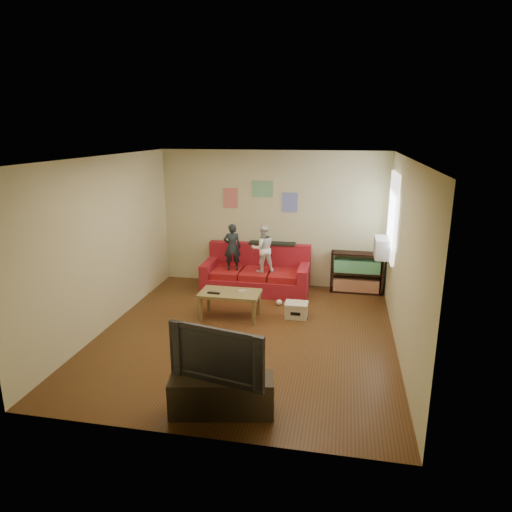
% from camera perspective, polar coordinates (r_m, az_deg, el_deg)
% --- Properties ---
extents(room_shell, '(4.52, 5.02, 2.72)m').
position_cam_1_polar(room_shell, '(6.74, -1.30, 0.66)').
color(room_shell, '#543215').
rests_on(room_shell, ground).
extents(sofa, '(2.06, 0.95, 0.90)m').
position_cam_1_polar(sofa, '(9.03, 0.11, -2.36)').
color(sofa, maroon).
rests_on(sofa, ground).
extents(child_a, '(0.38, 0.29, 0.92)m').
position_cam_1_polar(child_a, '(8.80, -2.99, 1.12)').
color(child_a, black).
rests_on(child_a, sofa).
extents(child_b, '(0.55, 0.51, 0.93)m').
position_cam_1_polar(child_b, '(8.67, 0.86, 0.96)').
color(child_b, white).
rests_on(child_b, sofa).
extents(coffee_table, '(1.01, 0.55, 0.45)m').
position_cam_1_polar(coffee_table, '(7.68, -3.26, -4.98)').
color(coffee_table, olive).
rests_on(coffee_table, ground).
extents(remote, '(0.21, 0.07, 0.02)m').
position_cam_1_polar(remote, '(7.61, -5.32, -4.62)').
color(remote, black).
rests_on(remote, coffee_table).
extents(game_controller, '(0.15, 0.08, 0.03)m').
position_cam_1_polar(game_controller, '(7.66, -1.72, -4.40)').
color(game_controller, silver).
rests_on(game_controller, coffee_table).
extents(bookshelf, '(0.99, 0.30, 0.80)m').
position_cam_1_polar(bookshelf, '(9.09, 12.43, -2.28)').
color(bookshelf, black).
rests_on(bookshelf, ground).
extents(window, '(0.04, 1.08, 1.48)m').
position_cam_1_polar(window, '(8.18, 16.68, 4.76)').
color(window, white).
rests_on(window, room_shell).
extents(ac_unit, '(0.28, 0.55, 0.35)m').
position_cam_1_polar(ac_unit, '(8.29, 15.56, 1.01)').
color(ac_unit, '#B7B2A3').
rests_on(ac_unit, window).
extents(artwork_left, '(0.30, 0.01, 0.40)m').
position_cam_1_polar(artwork_left, '(9.22, -3.21, 7.24)').
color(artwork_left, '#D87266').
rests_on(artwork_left, room_shell).
extents(artwork_center, '(0.42, 0.01, 0.32)m').
position_cam_1_polar(artwork_center, '(9.06, 0.80, 8.39)').
color(artwork_center, '#72B27F').
rests_on(artwork_center, room_shell).
extents(artwork_right, '(0.30, 0.01, 0.38)m').
position_cam_1_polar(artwork_right, '(9.02, 4.26, 6.70)').
color(artwork_right, '#727FCC').
rests_on(artwork_right, room_shell).
extents(file_box, '(0.38, 0.29, 0.27)m').
position_cam_1_polar(file_box, '(7.79, 5.06, -6.73)').
color(file_box, beige).
rests_on(file_box, ground).
extents(tv_stand, '(1.21, 0.60, 0.43)m').
position_cam_1_polar(tv_stand, '(5.34, -4.31, -16.95)').
color(tv_stand, '#33291D').
rests_on(tv_stand, ground).
extents(television, '(1.12, 0.38, 0.64)m').
position_cam_1_polar(television, '(5.07, -4.44, -11.81)').
color(television, black).
rests_on(television, tv_stand).
extents(tissue, '(0.12, 0.12, 0.10)m').
position_cam_1_polar(tissue, '(8.32, 2.91, -5.82)').
color(tissue, silver).
rests_on(tissue, ground).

